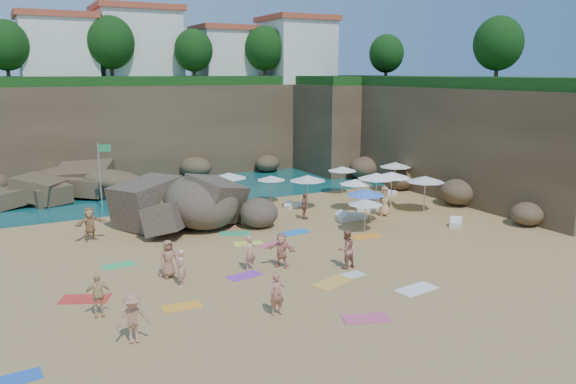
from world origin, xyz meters
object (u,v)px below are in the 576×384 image
parasol_0 (229,175)px  person_stand_0 (250,253)px  person_stand_4 (384,201)px  flag_pole (102,167)px  rock_outcrop (201,223)px  lounger_0 (347,215)px  parasol_1 (342,169)px  person_stand_1 (346,249)px  person_stand_6 (181,268)px  person_stand_2 (231,191)px  parasol_2 (271,178)px  person_stand_3 (305,206)px  person_stand_5 (90,224)px

parasol_0 → person_stand_0: parasol_0 is taller
person_stand_4 → flag_pole: bearing=176.1°
rock_outcrop → person_stand_0: bearing=-94.6°
rock_outcrop → lounger_0: size_ratio=4.89×
parasol_1 → person_stand_1: bearing=-122.4°
parasol_1 → person_stand_1: (-9.05, -14.23, -1.00)m
parasol_1 → person_stand_6: size_ratio=1.36×
parasol_0 → person_stand_0: 13.24m
parasol_0 → person_stand_2: size_ratio=1.62×
parasol_2 → person_stand_2: size_ratio=1.34×
parasol_0 → lounger_0: size_ratio=1.58×
parasol_1 → person_stand_3: 8.38m
parasol_0 → lounger_0: 8.74m
person_stand_1 → person_stand_3: person_stand_1 is taller
flag_pole → person_stand_5: bearing=-105.1°
person_stand_3 → person_stand_4: bearing=-64.6°
person_stand_0 → person_stand_2: bearing=60.8°
lounger_0 → person_stand_3: person_stand_3 is taller
person_stand_0 → person_stand_1: size_ratio=0.89×
lounger_0 → person_stand_1: person_stand_1 is taller
person_stand_6 → parasol_2: bearing=153.2°
parasol_1 → lounger_0: parasol_1 is taller
parasol_2 → person_stand_3: bearing=-91.9°
parasol_1 → person_stand_6: 21.02m
parasol_1 → person_stand_6: bearing=-142.5°
flag_pole → person_stand_0: (3.86, -15.97, -2.04)m
person_stand_1 → person_stand_2: size_ratio=1.21×
person_stand_1 → flag_pole: bearing=-72.9°
rock_outcrop → flag_pole: size_ratio=1.72×
person_stand_3 → rock_outcrop: bearing=113.9°
parasol_0 → rock_outcrop: bearing=-133.7°
person_stand_5 → person_stand_6: bearing=-90.3°
lounger_0 → person_stand_4: 2.61m
parasol_2 → rock_outcrop: bearing=-154.8°
person_stand_0 → parasol_0: bearing=61.6°
rock_outcrop → person_stand_6: (-4.21, -9.57, 0.82)m
parasol_2 → lounger_0: (2.48, -6.03, -1.67)m
person_stand_1 → person_stand_6: 7.74m
lounger_0 → person_stand_2: person_stand_2 is taller
lounger_0 → person_stand_3: size_ratio=0.93×
rock_outcrop → person_stand_3: size_ratio=4.56×
person_stand_2 → person_stand_4: person_stand_4 is taller
parasol_1 → person_stand_0: size_ratio=1.34×
rock_outcrop → person_stand_2: size_ratio=5.01×
person_stand_0 → person_stand_2: size_ratio=1.08×
person_stand_0 → person_stand_6: (-3.48, -0.41, -0.01)m
parasol_0 → person_stand_6: size_ratio=1.52×
parasol_1 → person_stand_0: parasol_1 is taller
parasol_1 → person_stand_5: size_ratio=1.17×
person_stand_4 → person_stand_2: bearing=160.3°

